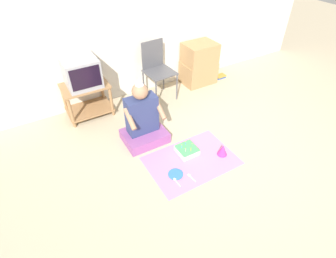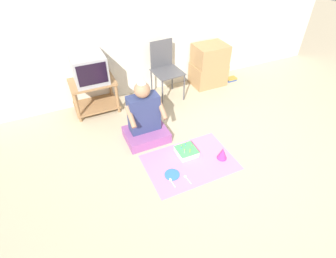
% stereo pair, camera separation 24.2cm
% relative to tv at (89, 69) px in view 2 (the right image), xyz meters
% --- Properties ---
extents(ground_plane, '(16.00, 16.00, 0.00)m').
position_rel_tv_xyz_m(ground_plane, '(1.31, -1.90, -0.71)').
color(ground_plane, tan).
extents(wall_back, '(6.40, 0.06, 2.55)m').
position_rel_tv_xyz_m(wall_back, '(1.31, 0.27, 0.57)').
color(wall_back, beige).
rests_on(wall_back, ground_plane).
extents(tv_stand, '(0.66, 0.47, 0.51)m').
position_rel_tv_xyz_m(tv_stand, '(0.00, -0.00, -0.41)').
color(tv_stand, '#997047').
rests_on(tv_stand, ground_plane).
extents(tv, '(0.46, 0.46, 0.40)m').
position_rel_tv_xyz_m(tv, '(0.00, 0.00, 0.00)').
color(tv, '#99999E').
rests_on(tv, tv_stand).
extents(folding_chair, '(0.47, 0.46, 0.92)m').
position_rel_tv_xyz_m(folding_chair, '(1.16, -0.05, -0.17)').
color(folding_chair, '#4C4C51').
rests_on(folding_chair, ground_plane).
extents(cardboard_box_stack, '(0.58, 0.43, 0.73)m').
position_rel_tv_xyz_m(cardboard_box_stack, '(2.03, -0.01, -0.35)').
color(cardboard_box_stack, '#A87F51').
rests_on(cardboard_box_stack, ground_plane).
extents(book_pile, '(0.19, 0.12, 0.05)m').
position_rel_tv_xyz_m(book_pile, '(2.49, -0.10, -0.68)').
color(book_pile, '#284793').
rests_on(book_pile, ground_plane).
extents(person_seated, '(0.56, 0.45, 0.93)m').
position_rel_tv_xyz_m(person_seated, '(0.46, -0.95, -0.40)').
color(person_seated, '#8C4C8C').
rests_on(person_seated, ground_plane).
extents(party_cloth, '(1.10, 0.75, 0.01)m').
position_rel_tv_xyz_m(party_cloth, '(0.79, -1.63, -0.71)').
color(party_cloth, pink).
rests_on(party_cloth, ground_plane).
extents(birthday_cake, '(0.25, 0.25, 0.14)m').
position_rel_tv_xyz_m(birthday_cake, '(0.82, -1.49, -0.66)').
color(birthday_cake, silver).
rests_on(birthday_cake, party_cloth).
extents(party_hat_blue, '(0.13, 0.13, 0.15)m').
position_rel_tv_xyz_m(party_hat_blue, '(1.19, -1.74, -0.63)').
color(party_hat_blue, '#CC338C').
rests_on(party_hat_blue, party_cloth).
extents(paper_plate, '(0.18, 0.18, 0.01)m').
position_rel_tv_xyz_m(paper_plate, '(0.50, -1.73, -0.70)').
color(paper_plate, blue).
rests_on(paper_plate, party_cloth).
extents(plastic_spoon_near, '(0.04, 0.15, 0.01)m').
position_rel_tv_xyz_m(plastic_spoon_near, '(0.45, -1.81, -0.70)').
color(plastic_spoon_near, white).
rests_on(plastic_spoon_near, party_cloth).
extents(plastic_spoon_far, '(0.04, 0.15, 0.01)m').
position_rel_tv_xyz_m(plastic_spoon_far, '(0.63, -1.84, -0.70)').
color(plastic_spoon_far, white).
rests_on(plastic_spoon_far, party_cloth).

